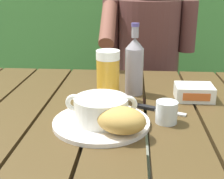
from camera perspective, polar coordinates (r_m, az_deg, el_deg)
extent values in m
cube|color=#47351A|center=(1.06, -16.39, -3.58)|extent=(0.15, 0.89, 0.04)
cube|color=#47351A|center=(1.02, -7.76, -3.96)|extent=(0.15, 0.89, 0.04)
cube|color=#47351A|center=(1.00, 1.44, -4.26)|extent=(0.15, 0.89, 0.04)
cube|color=#47351A|center=(1.00, 10.77, -4.45)|extent=(0.15, 0.89, 0.04)
cube|color=#47351A|center=(1.04, 19.75, -4.53)|extent=(0.15, 0.89, 0.04)
cube|color=#47351A|center=(1.40, 2.25, 0.26)|extent=(1.41, 0.03, 0.08)
cube|color=#427D39|center=(2.74, 3.43, 16.28)|extent=(3.82, 0.60, 1.99)
cylinder|color=#4C3823|center=(2.93, 1.43, 10.20)|extent=(0.10, 0.10, 1.35)
cylinder|color=#403921|center=(1.79, 12.54, -11.65)|extent=(0.04, 0.04, 0.45)
cylinder|color=#403921|center=(1.78, -0.30, -11.45)|extent=(0.04, 0.04, 0.45)
cylinder|color=#403921|center=(2.17, 11.03, -5.92)|extent=(0.04, 0.04, 0.45)
cylinder|color=#403921|center=(2.15, 0.58, -5.71)|extent=(0.04, 0.04, 0.45)
cube|color=#403921|center=(1.86, 6.22, -2.02)|extent=(0.43, 0.46, 0.02)
cylinder|color=#403921|center=(2.01, 11.93, 7.04)|extent=(0.04, 0.04, 0.54)
cylinder|color=#403921|center=(2.00, 0.63, 7.36)|extent=(0.04, 0.04, 0.54)
cube|color=#403921|center=(2.01, 6.22, 4.96)|extent=(0.39, 0.02, 0.04)
cube|color=#403921|center=(1.98, 6.36, 8.77)|extent=(0.39, 0.02, 0.04)
cube|color=#403921|center=(1.96, 6.51, 12.67)|extent=(0.39, 0.02, 0.04)
cylinder|color=#512D2A|center=(1.71, 9.16, -13.17)|extent=(0.11, 0.11, 0.45)
cylinder|color=#512D2A|center=(1.67, 9.41, -3.00)|extent=(0.13, 0.40, 0.13)
cylinder|color=#512D2A|center=(1.70, 3.30, -13.09)|extent=(0.11, 0.11, 0.45)
cylinder|color=#512D2A|center=(1.66, 3.54, -2.87)|extent=(0.13, 0.40, 0.13)
cylinder|color=#512D2A|center=(1.68, 6.71, 6.94)|extent=(0.32, 0.32, 0.54)
cylinder|color=#512D2A|center=(1.65, 14.00, 11.26)|extent=(0.08, 0.08, 0.26)
cylinder|color=#512D2A|center=(1.64, -0.23, 11.73)|extent=(0.08, 0.08, 0.26)
cylinder|color=brown|center=(1.47, -0.72, 12.08)|extent=(0.07, 0.25, 0.21)
cylinder|color=white|center=(0.87, -1.99, -6.09)|extent=(0.27, 0.27, 0.01)
cylinder|color=white|center=(0.86, -2.02, -3.67)|extent=(0.15, 0.15, 0.07)
cylinder|color=#9B4424|center=(0.85, -2.03, -2.74)|extent=(0.13, 0.13, 0.01)
torus|color=white|center=(0.86, -7.03, -2.46)|extent=(0.05, 0.01, 0.05)
torus|color=white|center=(0.85, 3.06, -2.75)|extent=(0.05, 0.01, 0.05)
ellipsoid|color=tan|center=(0.79, 1.73, -5.71)|extent=(0.15, 0.13, 0.07)
cylinder|color=gold|center=(1.03, -0.74, 1.84)|extent=(0.08, 0.08, 0.14)
cylinder|color=white|center=(1.01, -0.76, 6.45)|extent=(0.08, 0.08, 0.03)
cylinder|color=gray|center=(1.09, 4.14, 3.33)|extent=(0.06, 0.06, 0.16)
cone|color=gray|center=(1.06, 4.27, 8.58)|extent=(0.06, 0.06, 0.04)
cylinder|color=gray|center=(1.06, 4.32, 10.58)|extent=(0.02, 0.02, 0.04)
cylinder|color=#4F4289|center=(1.06, 4.35, 11.91)|extent=(0.03, 0.03, 0.01)
cylinder|color=silver|center=(0.89, 10.10, -4.15)|extent=(0.06, 0.06, 0.06)
cube|color=white|center=(1.09, 14.98, -0.49)|extent=(0.13, 0.10, 0.05)
cube|color=#D6602A|center=(1.04, 15.44, -1.39)|extent=(0.09, 0.00, 0.03)
cube|color=silver|center=(0.97, 9.97, -4.04)|extent=(0.12, 0.07, 0.00)
cube|color=black|center=(0.98, 6.23, -3.27)|extent=(0.07, 0.04, 0.01)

